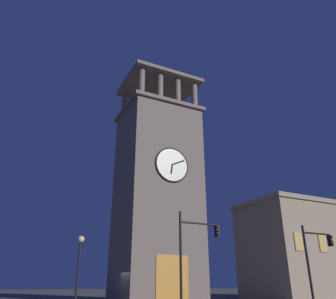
{
  "coord_description": "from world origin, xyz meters",
  "views": [
    {
      "loc": [
        10.88,
        29.38,
        1.5
      ],
      "look_at": [
        -4.6,
        -2.13,
        15.88
      ],
      "focal_mm": 35.34,
      "sensor_mm": 36.0,
      "label": 1
    }
  ],
  "objects_px": {
    "traffic_signal_near": "(193,246)",
    "street_lamp": "(79,256)",
    "adjacent_wing_building": "(315,250)",
    "clocktower": "(157,193)",
    "traffic_signal_mid": "(316,254)"
  },
  "relations": [
    {
      "from": "traffic_signal_near",
      "to": "adjacent_wing_building",
      "type": "bearing_deg",
      "value": -155.52
    },
    {
      "from": "adjacent_wing_building",
      "to": "traffic_signal_near",
      "type": "bearing_deg",
      "value": 24.48
    },
    {
      "from": "clocktower",
      "to": "street_lamp",
      "type": "distance_m",
      "value": 14.69
    },
    {
      "from": "traffic_signal_near",
      "to": "street_lamp",
      "type": "relative_size",
      "value": 1.31
    },
    {
      "from": "clocktower",
      "to": "street_lamp",
      "type": "height_order",
      "value": "clocktower"
    },
    {
      "from": "clocktower",
      "to": "traffic_signal_near",
      "type": "height_order",
      "value": "clocktower"
    },
    {
      "from": "clocktower",
      "to": "traffic_signal_mid",
      "type": "bearing_deg",
      "value": 109.0
    },
    {
      "from": "traffic_signal_mid",
      "to": "street_lamp",
      "type": "height_order",
      "value": "traffic_signal_mid"
    },
    {
      "from": "clocktower",
      "to": "adjacent_wing_building",
      "type": "bearing_deg",
      "value": 174.37
    },
    {
      "from": "adjacent_wing_building",
      "to": "street_lamp",
      "type": "height_order",
      "value": "adjacent_wing_building"
    },
    {
      "from": "clocktower",
      "to": "adjacent_wing_building",
      "type": "relative_size",
      "value": 1.51
    },
    {
      "from": "traffic_signal_near",
      "to": "street_lamp",
      "type": "bearing_deg",
      "value": -32.32
    },
    {
      "from": "adjacent_wing_building",
      "to": "street_lamp",
      "type": "distance_m",
      "value": 30.28
    },
    {
      "from": "adjacent_wing_building",
      "to": "clocktower",
      "type": "bearing_deg",
      "value": -5.63
    },
    {
      "from": "clocktower",
      "to": "adjacent_wing_building",
      "type": "distance_m",
      "value": 20.85
    }
  ]
}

